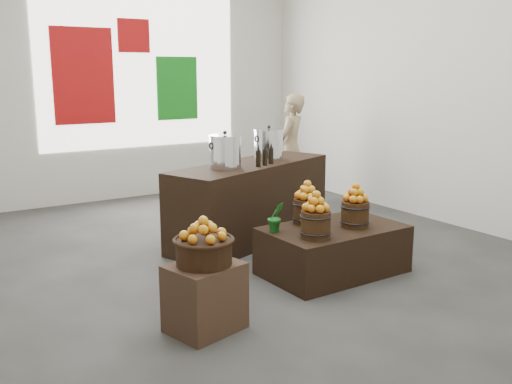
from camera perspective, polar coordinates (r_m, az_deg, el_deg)
ground at (r=6.25m, az=-1.46°, el=-6.36°), size 7.00×7.00×0.00m
back_wall at (r=9.12m, az=-13.28°, el=11.86°), size 6.00×0.04×4.00m
back_opening at (r=9.20m, az=-11.44°, el=11.94°), size 3.20×0.02×2.40m
deco_red_left at (r=8.90m, az=-16.88°, el=11.03°), size 0.90×0.04×1.40m
deco_green_right at (r=9.43m, az=-7.89°, el=10.23°), size 0.70×0.04×1.00m
deco_red_upper at (r=9.17m, az=-12.15°, el=15.04°), size 0.50×0.04×0.50m
crate at (r=4.47m, az=-5.14°, el=-10.44°), size 0.62×0.55×0.53m
wicker_basket at (r=4.34m, az=-5.23°, el=-6.01°), size 0.43×0.43×0.19m
apples_in_basket at (r=4.29m, az=-5.27°, el=-3.65°), size 0.33×0.33×0.18m
display_table at (r=5.72m, az=7.71°, el=-5.76°), size 1.38×0.86×0.47m
apple_bucket_front_left at (r=5.23m, az=5.99°, el=-3.25°), size 0.27×0.27×0.25m
apples_in_bucket_front_left at (r=5.18m, az=6.05°, el=-0.93°), size 0.20×0.20×0.18m
apple_bucket_front_right at (r=5.66m, az=9.87°, el=-2.20°), size 0.27×0.27×0.25m
apples_in_bucket_front_right at (r=5.61m, az=9.95°, el=-0.05°), size 0.20×0.20×0.18m
apple_bucket_rear at (r=5.72m, az=5.12°, el=-1.93°), size 0.27×0.27×0.25m
apples_in_bucket_rear at (r=5.67m, az=5.16°, el=0.21°), size 0.20×0.20×0.18m
herb_garnish_right at (r=6.08m, az=9.61°, el=-1.28°), size 0.26×0.24×0.24m
herb_garnish_left at (r=5.40m, az=2.00°, el=-2.49°), size 0.17×0.14×0.29m
counter at (r=6.73m, az=-0.53°, el=-0.96°), size 2.36×1.46×0.92m
stock_pot_left at (r=6.26m, az=-3.10°, el=3.94°), size 0.35×0.35×0.35m
stock_pot_center at (r=6.91m, az=1.27°, el=4.70°), size 0.35×0.35×0.35m
oil_cruets at (r=6.49m, az=1.04°, el=3.83°), size 0.25×0.14×0.26m
shopper at (r=8.63m, az=3.51°, el=4.32°), size 0.72×0.66×1.65m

